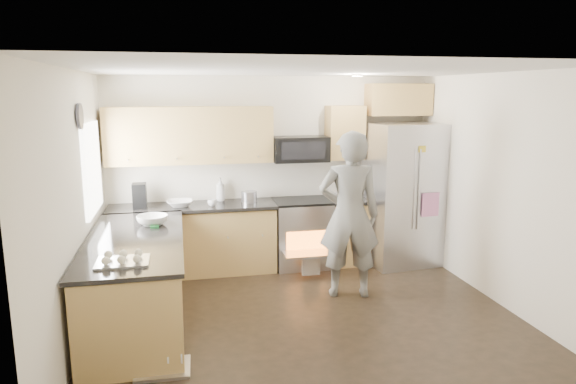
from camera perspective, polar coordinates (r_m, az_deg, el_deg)
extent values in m
plane|color=black|center=(5.69, 2.07, -13.76)|extent=(4.50, 4.50, 0.00)
cube|color=white|center=(7.20, -1.76, 2.37)|extent=(4.50, 0.04, 2.60)
cube|color=white|center=(3.44, 10.46, -7.56)|extent=(4.50, 0.04, 2.60)
cube|color=white|center=(5.21, -22.60, -1.84)|extent=(0.04, 4.00, 2.60)
cube|color=white|center=(6.22, 22.71, 0.13)|extent=(0.04, 4.00, 2.60)
cube|color=white|center=(5.17, 2.27, 13.42)|extent=(4.50, 4.00, 0.04)
cube|color=white|center=(6.13, -20.95, 2.49)|extent=(0.04, 1.00, 1.00)
cylinder|color=#FFE8CC|center=(6.48, 7.71, 12.72)|extent=(0.14, 0.14, 0.02)
cylinder|color=#474754|center=(5.54, -22.12, 7.81)|extent=(0.03, 0.26, 0.26)
cube|color=#AB7F44|center=(6.98, -10.42, -5.36)|extent=(2.15, 0.60, 0.87)
cube|color=black|center=(6.85, -10.56, -1.61)|extent=(2.19, 0.64, 0.04)
cube|color=#AB7F44|center=(7.34, 6.43, -4.43)|extent=(0.50, 0.60, 0.87)
cube|color=black|center=(7.22, 6.54, -0.85)|extent=(0.54, 0.64, 0.04)
cube|color=#AB7F44|center=(6.86, -10.83, 6.21)|extent=(2.16, 0.33, 0.74)
cube|color=#AB7F44|center=(7.23, 6.33, 6.58)|extent=(0.50, 0.33, 0.74)
cube|color=#AB7F44|center=(7.49, 12.17, 10.00)|extent=(0.90, 0.33, 0.44)
imported|color=silver|center=(6.80, -11.92, -1.24)|extent=(0.33, 0.33, 0.08)
imported|color=white|center=(7.04, -7.52, 0.31)|extent=(0.12, 0.12, 0.32)
imported|color=white|center=(6.75, -8.43, -1.19)|extent=(0.11, 0.11, 0.09)
cylinder|color=#B7B7BC|center=(6.95, -4.35, -0.50)|extent=(0.21, 0.21, 0.15)
cube|color=black|center=(6.81, -16.16, -0.41)|extent=(0.17, 0.21, 0.32)
cylinder|color=#B7B7BC|center=(7.18, 5.55, -0.43)|extent=(0.09, 0.09, 0.07)
cube|color=#AB7F44|center=(5.62, -16.40, -9.72)|extent=(0.90, 2.30, 0.87)
cube|color=black|center=(5.48, -16.67, -5.11)|extent=(0.96, 2.36, 0.04)
imported|color=white|center=(5.94, -14.84, -3.04)|extent=(0.34, 0.34, 0.11)
cube|color=green|center=(5.80, -14.59, -3.76)|extent=(0.09, 0.06, 0.03)
cube|color=#B7B7BC|center=(4.71, -17.91, -6.98)|extent=(0.45, 0.34, 0.09)
cube|color=#B7B7BC|center=(7.14, 1.52, -4.67)|extent=(0.76, 0.62, 0.90)
cube|color=black|center=(7.03, 1.54, -1.02)|extent=(0.76, 0.60, 0.03)
cube|color=orange|center=(6.86, 2.14, -5.77)|extent=(0.56, 0.02, 0.34)
cube|color=#B7B7BC|center=(6.74, 2.48, -6.86)|extent=(0.70, 0.34, 0.03)
cube|color=white|center=(6.73, 2.58, -8.08)|extent=(0.24, 0.03, 0.28)
cube|color=black|center=(7.03, 1.34, 4.80)|extent=(0.76, 0.40, 0.34)
cube|color=#B7B7BC|center=(7.32, 12.73, -0.26)|extent=(1.02, 0.83, 1.97)
cylinder|color=#B7B7BC|center=(6.94, 13.87, 0.24)|extent=(0.03, 0.03, 1.07)
cylinder|color=#B7B7BC|center=(6.97, 14.34, 0.26)|extent=(0.03, 0.03, 1.07)
cube|color=pink|center=(7.10, 15.55, -1.37)|extent=(0.26, 0.03, 0.32)
cube|color=#7F9CCC|center=(6.83, 12.76, 2.84)|extent=(0.19, 0.02, 0.24)
imported|color=gray|center=(6.02, 6.82, -2.53)|extent=(0.79, 0.60, 1.96)
cube|color=#B7B7BC|center=(4.85, -13.72, -18.54)|extent=(0.48, 0.39, 0.03)
cylinder|color=white|center=(4.80, -15.90, -17.04)|extent=(0.02, 0.26, 0.26)
cylinder|color=white|center=(4.79, -14.51, -17.03)|extent=(0.02, 0.26, 0.26)
cylinder|color=white|center=(4.78, -13.10, -17.02)|extent=(0.02, 0.26, 0.26)
cylinder|color=white|center=(4.78, -11.70, -16.99)|extent=(0.02, 0.26, 0.26)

